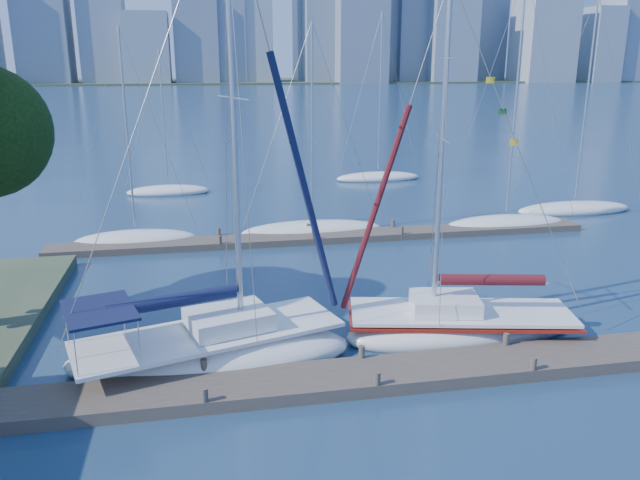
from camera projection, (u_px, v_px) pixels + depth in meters
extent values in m
plane|color=navy|center=(369.00, 382.00, 19.33)|extent=(700.00, 700.00, 0.00)
cube|color=#443C32|center=(369.00, 376.00, 19.27)|extent=(26.00, 2.00, 0.40)
cube|color=#443C32|center=(328.00, 237.00, 34.75)|extent=(30.00, 1.80, 0.36)
cube|color=#38472D|center=(206.00, 82.00, 321.56)|extent=(800.00, 100.00, 1.50)
ellipsoid|color=silver|center=(211.00, 355.00, 20.53)|extent=(9.74, 5.55, 1.63)
cube|color=silver|center=(210.00, 334.00, 20.32)|extent=(9.02, 5.12, 0.13)
cube|color=silver|center=(228.00, 319.00, 20.51)|extent=(3.05, 2.63, 0.60)
cylinder|color=silver|center=(233.00, 121.00, 18.94)|extent=(0.20, 0.20, 13.52)
cylinder|color=silver|center=(174.00, 304.00, 19.49)|extent=(4.24, 1.35, 0.11)
cylinder|color=black|center=(174.00, 301.00, 19.46)|extent=(3.99, 1.57, 0.43)
cube|color=black|center=(99.00, 310.00, 18.45)|extent=(2.60, 3.03, 0.09)
ellipsoid|color=silver|center=(460.00, 330.00, 22.50)|extent=(8.83, 4.45, 1.48)
cube|color=silver|center=(461.00, 312.00, 22.31)|extent=(8.17, 4.10, 0.12)
cube|color=silver|center=(445.00, 303.00, 22.22)|extent=(2.69, 2.25, 0.54)
cylinder|color=silver|center=(442.00, 156.00, 20.79)|extent=(0.18, 0.18, 11.12)
cylinder|color=silver|center=(492.00, 282.00, 21.98)|extent=(3.93, 0.92, 0.10)
cylinder|color=#4E1016|center=(492.00, 280.00, 21.95)|extent=(3.68, 1.15, 0.39)
cube|color=maroon|center=(460.00, 317.00, 22.35)|extent=(8.37, 4.25, 0.10)
ellipsoid|color=silver|center=(136.00, 240.00, 34.01)|extent=(6.76, 2.98, 1.12)
cylinder|color=silver|center=(127.00, 130.00, 32.37)|extent=(0.12, 0.12, 10.29)
ellipsoid|color=silver|center=(312.00, 231.00, 35.96)|extent=(8.53, 4.08, 1.15)
cylinder|color=silver|center=(312.00, 123.00, 34.28)|extent=(0.13, 0.13, 10.60)
ellipsoid|color=silver|center=(505.00, 224.00, 37.34)|extent=(7.83, 4.92, 1.13)
cylinder|color=silver|center=(516.00, 96.00, 35.29)|extent=(0.12, 0.12, 13.33)
ellipsoid|color=silver|center=(574.00, 210.00, 41.15)|extent=(8.16, 5.26, 1.09)
cylinder|color=silver|center=(586.00, 100.00, 39.22)|extent=(0.12, 0.12, 12.53)
ellipsoid|color=silver|center=(168.00, 192.00, 46.97)|extent=(6.42, 3.37, 1.00)
cylinder|color=silver|center=(163.00, 117.00, 45.45)|extent=(0.11, 0.11, 9.61)
ellipsoid|color=silver|center=(378.00, 178.00, 52.53)|extent=(7.40, 3.22, 1.04)
cylinder|color=silver|center=(380.00, 92.00, 50.60)|extent=(0.11, 0.11, 12.52)
cube|color=slate|center=(43.00, 27.00, 271.52)|extent=(21.91, 17.63, 49.08)
cube|color=#8A9AA6|center=(104.00, 45.00, 298.13)|extent=(15.25, 17.61, 35.34)
cube|color=#7D90A1|center=(147.00, 49.00, 279.47)|extent=(19.66, 19.81, 31.13)
cube|color=slate|center=(196.00, 41.00, 284.06)|extent=(19.50, 16.86, 38.46)
cube|color=#7D90A1|center=(310.00, 6.00, 306.45)|extent=(15.44, 17.46, 73.14)
cube|color=#8A9AA6|center=(393.00, 28.00, 307.08)|extent=(13.00, 17.11, 52.15)
cube|color=#7D90A1|center=(451.00, 35.00, 298.30)|extent=(21.90, 18.80, 44.23)
cube|color=slate|center=(485.00, 27.00, 330.69)|extent=(17.87, 17.52, 55.34)
cube|color=#8A9AA6|center=(543.00, 40.00, 306.90)|extent=(24.87, 23.94, 40.73)
cube|color=#7D90A1|center=(598.00, 45.00, 313.17)|extent=(15.47, 21.38, 35.96)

